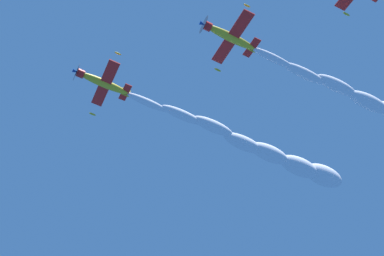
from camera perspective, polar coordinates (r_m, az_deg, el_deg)
airplane_lead at (r=61.40m, az=-10.58°, el=5.29°), size 7.09×6.95×3.23m
airplane_left_wingman at (r=58.16m, az=4.32°, el=10.70°), size 7.11×6.93×3.32m
smoke_trail_lead at (r=66.81m, az=9.74°, el=-3.20°), size 26.10×22.72×3.21m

